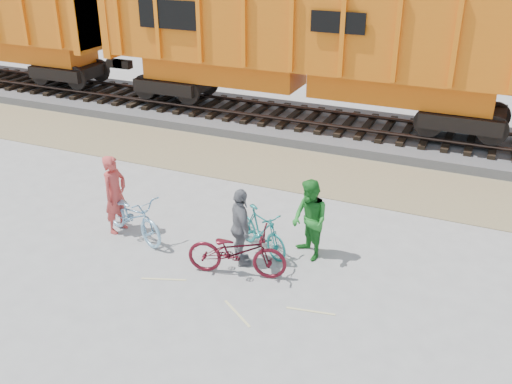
% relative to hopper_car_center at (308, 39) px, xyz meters
% --- Properties ---
extents(ground, '(120.00, 120.00, 0.00)m').
position_rel_hopper_car_center_xyz_m(ground, '(1.49, -9.00, -3.01)').
color(ground, '#9E9E99').
rests_on(ground, ground).
extents(gravel_strip, '(120.00, 3.00, 0.02)m').
position_rel_hopper_car_center_xyz_m(gravel_strip, '(1.49, -3.50, -3.00)').
color(gravel_strip, '#9D8A61').
rests_on(gravel_strip, ground).
extents(ballast_bed, '(120.00, 4.00, 0.30)m').
position_rel_hopper_car_center_xyz_m(ballast_bed, '(1.49, 0.00, -2.86)').
color(ballast_bed, slate).
rests_on(ballast_bed, ground).
extents(track, '(120.00, 2.60, 0.24)m').
position_rel_hopper_car_center_xyz_m(track, '(1.49, 0.00, -2.53)').
color(track, black).
rests_on(track, ballast_bed).
extents(hopper_car_center, '(14.00, 3.13, 4.65)m').
position_rel_hopper_car_center_xyz_m(hopper_car_center, '(0.00, 0.00, 0.00)').
color(hopper_car_center, black).
rests_on(hopper_car_center, track).
extents(bicycle_blue, '(2.14, 1.37, 1.06)m').
position_rel_hopper_car_center_xyz_m(bicycle_blue, '(-1.04, -8.59, -2.48)').
color(bicycle_blue, '#86B9D9').
rests_on(bicycle_blue, ground).
extents(bicycle_teal, '(1.66, 1.21, 0.99)m').
position_rel_hopper_car_center_xyz_m(bicycle_teal, '(1.82, -8.02, -2.51)').
color(bicycle_teal, '#1B7573').
rests_on(bicycle_teal, ground).
extents(bicycle_maroon, '(2.10, 1.12, 1.05)m').
position_rel_hopper_car_center_xyz_m(bicycle_maroon, '(1.74, -9.03, -2.48)').
color(bicycle_maroon, '#500E18').
rests_on(bicycle_maroon, ground).
extents(person_solo, '(0.47, 0.69, 1.82)m').
position_rel_hopper_car_center_xyz_m(person_solo, '(-1.54, -8.49, -2.10)').
color(person_solo, '#BE3F3A').
rests_on(person_solo, ground).
extents(person_man, '(1.07, 1.05, 1.73)m').
position_rel_hopper_car_center_xyz_m(person_man, '(2.82, -7.82, -2.14)').
color(person_man, '#217A27').
rests_on(person_man, ground).
extents(person_woman, '(0.95, 1.02, 1.68)m').
position_rel_hopper_car_center_xyz_m(person_woman, '(1.64, -8.63, -2.17)').
color(person_woman, slate).
rests_on(person_woman, ground).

